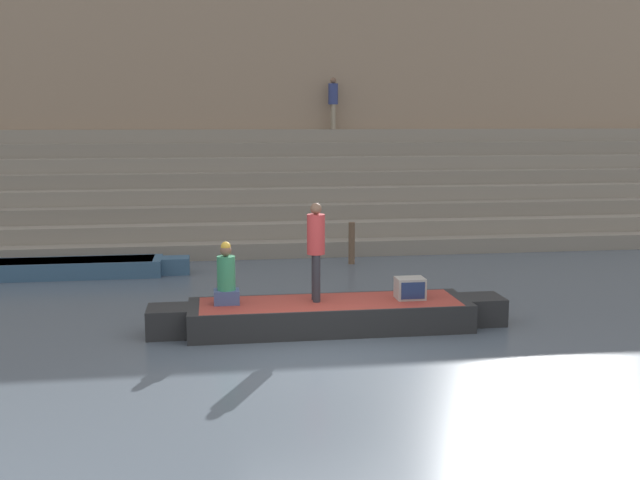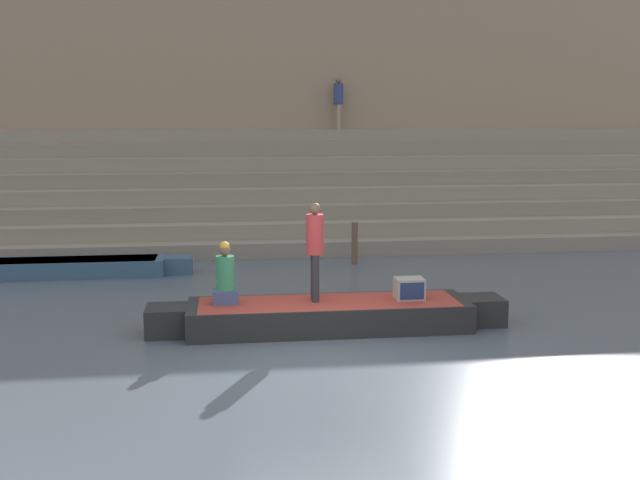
{
  "view_description": "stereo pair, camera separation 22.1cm",
  "coord_description": "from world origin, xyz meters",
  "px_view_note": "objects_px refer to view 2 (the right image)",
  "views": [
    {
      "loc": [
        -1.61,
        -10.91,
        3.67
      ],
      "look_at": [
        0.38,
        2.88,
        1.39
      ],
      "focal_mm": 42.0,
      "sensor_mm": 36.0,
      "label": 1
    },
    {
      "loc": [
        -1.39,
        -10.94,
        3.67
      ],
      "look_at": [
        0.38,
        2.88,
        1.39
      ],
      "focal_mm": 42.0,
      "sensor_mm": 36.0,
      "label": 2
    }
  ],
  "objects_px": {
    "person_standing": "(315,244)",
    "person_rowing": "(225,278)",
    "moored_boat_shore": "(64,267)",
    "mooring_post": "(355,243)",
    "rowboat_main": "(329,314)",
    "tv_set": "(409,289)",
    "person_on_steps": "(338,99)"
  },
  "relations": [
    {
      "from": "rowboat_main",
      "to": "tv_set",
      "type": "relative_size",
      "value": 12.49
    },
    {
      "from": "person_standing",
      "to": "person_rowing",
      "type": "distance_m",
      "value": 1.66
    },
    {
      "from": "tv_set",
      "to": "moored_boat_shore",
      "type": "height_order",
      "value": "tv_set"
    },
    {
      "from": "moored_boat_shore",
      "to": "mooring_post",
      "type": "xyz_separation_m",
      "value": [
        7.02,
        0.57,
        0.32
      ]
    },
    {
      "from": "person_standing",
      "to": "person_on_steps",
      "type": "relative_size",
      "value": 1.05
    },
    {
      "from": "rowboat_main",
      "to": "person_rowing",
      "type": "distance_m",
      "value": 1.92
    },
    {
      "from": "tv_set",
      "to": "moored_boat_shore",
      "type": "bearing_deg",
      "value": 150.65
    },
    {
      "from": "person_rowing",
      "to": "mooring_post",
      "type": "bearing_deg",
      "value": 72.23
    },
    {
      "from": "person_standing",
      "to": "person_on_steps",
      "type": "bearing_deg",
      "value": 93.13
    },
    {
      "from": "rowboat_main",
      "to": "moored_boat_shore",
      "type": "xyz_separation_m",
      "value": [
        -5.54,
        5.23,
        -0.05
      ]
    },
    {
      "from": "rowboat_main",
      "to": "mooring_post",
      "type": "relative_size",
      "value": 5.9
    },
    {
      "from": "person_on_steps",
      "to": "person_standing",
      "type": "bearing_deg",
      "value": -100.03
    },
    {
      "from": "tv_set",
      "to": "person_rowing",
      "type": "bearing_deg",
      "value": -174.36
    },
    {
      "from": "mooring_post",
      "to": "person_on_steps",
      "type": "xyz_separation_m",
      "value": [
        0.48,
        5.93,
        3.73
      ]
    },
    {
      "from": "moored_boat_shore",
      "to": "mooring_post",
      "type": "relative_size",
      "value": 5.57
    },
    {
      "from": "tv_set",
      "to": "person_on_steps",
      "type": "bearing_deg",
      "value": 94.91
    },
    {
      "from": "person_rowing",
      "to": "mooring_post",
      "type": "relative_size",
      "value": 1.02
    },
    {
      "from": "tv_set",
      "to": "mooring_post",
      "type": "bearing_deg",
      "value": 97.09
    },
    {
      "from": "rowboat_main",
      "to": "person_on_steps",
      "type": "bearing_deg",
      "value": 80.7
    },
    {
      "from": "tv_set",
      "to": "rowboat_main",
      "type": "bearing_deg",
      "value": -172.27
    },
    {
      "from": "person_on_steps",
      "to": "moored_boat_shore",
      "type": "bearing_deg",
      "value": -138.46
    },
    {
      "from": "rowboat_main",
      "to": "person_rowing",
      "type": "bearing_deg",
      "value": 176.72
    },
    {
      "from": "person_on_steps",
      "to": "rowboat_main",
      "type": "bearing_deg",
      "value": -98.86
    },
    {
      "from": "rowboat_main",
      "to": "moored_boat_shore",
      "type": "bearing_deg",
      "value": 136.83
    },
    {
      "from": "person_standing",
      "to": "mooring_post",
      "type": "bearing_deg",
      "value": 87.09
    },
    {
      "from": "rowboat_main",
      "to": "mooring_post",
      "type": "bearing_deg",
      "value": 75.86
    },
    {
      "from": "person_rowing",
      "to": "rowboat_main",
      "type": "bearing_deg",
      "value": 8.65
    },
    {
      "from": "person_standing",
      "to": "moored_boat_shore",
      "type": "relative_size",
      "value": 0.29
    },
    {
      "from": "tv_set",
      "to": "person_on_steps",
      "type": "distance_m",
      "value": 12.27
    },
    {
      "from": "rowboat_main",
      "to": "person_rowing",
      "type": "relative_size",
      "value": 5.77
    },
    {
      "from": "moored_boat_shore",
      "to": "rowboat_main",
      "type": "bearing_deg",
      "value": -43.81
    },
    {
      "from": "mooring_post",
      "to": "tv_set",
      "type": "bearing_deg",
      "value": -90.31
    }
  ]
}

